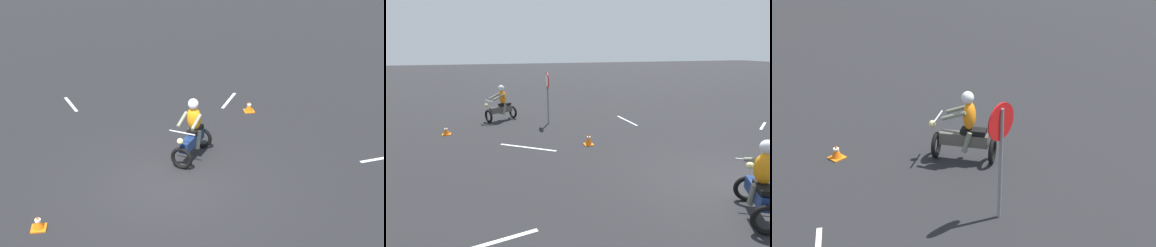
% 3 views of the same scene
% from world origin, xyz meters
% --- Properties ---
extents(ground_plane, '(120.00, 120.00, 0.00)m').
position_xyz_m(ground_plane, '(0.00, 0.00, 0.00)').
color(ground_plane, black).
extents(motorcycle_rider_foreground, '(1.51, 1.24, 1.66)m').
position_xyz_m(motorcycle_rider_foreground, '(-1.28, 0.72, 0.73)').
color(motorcycle_rider_foreground, black).
rests_on(motorcycle_rider_foreground, ground).
extents(motorcycle_rider_background, '(1.19, 1.52, 1.66)m').
position_xyz_m(motorcycle_rider_background, '(8.87, 5.18, 0.73)').
color(motorcycle_rider_background, black).
rests_on(motorcycle_rider_background, ground).
extents(stop_sign, '(0.70, 0.08, 2.30)m').
position_xyz_m(stop_sign, '(7.56, 3.22, 1.63)').
color(stop_sign, slate).
rests_on(stop_sign, ground).
extents(traffic_cone_mid_left, '(0.32, 0.32, 0.34)m').
position_xyz_m(traffic_cone_mid_left, '(6.99, 7.44, 0.16)').
color(traffic_cone_mid_left, orange).
rests_on(traffic_cone_mid_left, ground).
extents(traffic_cone_far_right, '(0.32, 0.32, 0.42)m').
position_xyz_m(traffic_cone_far_right, '(4.13, 2.46, 0.20)').
color(traffic_cone_far_right, orange).
rests_on(traffic_cone_far_right, ground).
extents(lane_stripe_e, '(1.99, 0.13, 0.01)m').
position_xyz_m(lane_stripe_e, '(7.03, -0.46, 0.00)').
color(lane_stripe_e, silver).
rests_on(lane_stripe_e, ground).
extents(lane_stripe_ne, '(1.38, 1.79, 0.01)m').
position_xyz_m(lane_stripe_ne, '(4.47, 4.57, 0.00)').
color(lane_stripe_ne, silver).
rests_on(lane_stripe_ne, ground).
extents(lane_stripe_n, '(0.35, 1.41, 0.01)m').
position_xyz_m(lane_stripe_n, '(-0.55, 5.75, 0.00)').
color(lane_stripe_n, silver).
rests_on(lane_stripe_n, ground).
extents(lane_stripe_se, '(0.99, 1.32, 0.01)m').
position_xyz_m(lane_stripe_se, '(4.36, -5.76, 0.00)').
color(lane_stripe_se, silver).
rests_on(lane_stripe_se, ground).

